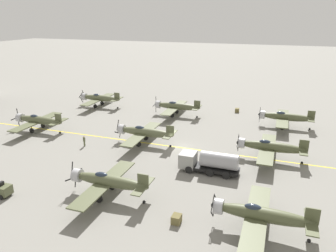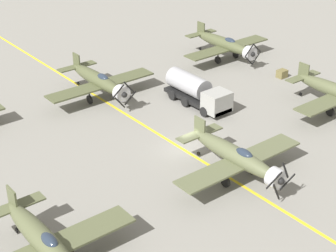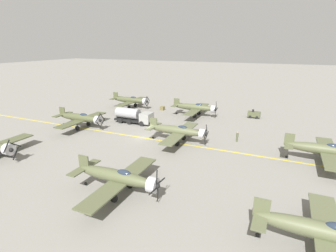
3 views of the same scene
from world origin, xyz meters
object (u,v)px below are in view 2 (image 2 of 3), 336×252
at_px(airplane_mid_right, 45,243).
at_px(fuel_tanker, 197,91).
at_px(airplane_near_left, 225,44).
at_px(airplane_near_center, 99,81).
at_px(airplane_mid_center, 237,157).
at_px(supply_crate_by_tanker, 282,74).

bearing_deg(airplane_mid_right, fuel_tanker, -164.73).
distance_m(airplane_mid_right, fuel_tanker, 26.41).
height_order(airplane_near_left, airplane_near_center, same).
bearing_deg(airplane_near_left, fuel_tanker, 20.68).
distance_m(airplane_mid_center, supply_crate_by_tanker, 22.28).
xyz_separation_m(fuel_tanker, supply_crate_by_tanker, (-12.30, 0.56, -1.06)).
distance_m(airplane_near_center, fuel_tanker, 10.15).
xyz_separation_m(airplane_mid_center, fuel_tanker, (-6.57, -12.31, -0.50)).
distance_m(airplane_mid_right, airplane_mid_center, 16.80).
height_order(airplane_mid_center, airplane_near_center, same).
bearing_deg(airplane_near_left, supply_crate_by_tanker, 85.39).
bearing_deg(supply_crate_by_tanker, airplane_mid_right, 18.21).
relative_size(airplane_mid_center, fuel_tanker, 1.50).
relative_size(airplane_mid_right, supply_crate_by_tanker, 11.17).
xyz_separation_m(airplane_mid_right, airplane_near_left, (-34.42, -19.78, -0.00)).
xyz_separation_m(airplane_mid_right, fuel_tanker, (-23.37, -12.30, -0.50)).
distance_m(airplane_near_center, supply_crate_by_tanker, 20.86).
xyz_separation_m(airplane_near_left, supply_crate_by_tanker, (-1.25, 8.04, -1.56)).
relative_size(airplane_mid_right, airplane_near_left, 1.00).
relative_size(fuel_tanker, supply_crate_by_tanker, 7.45).
bearing_deg(airplane_mid_center, supply_crate_by_tanker, -152.81).
bearing_deg(fuel_tanker, supply_crate_by_tanker, 177.40).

